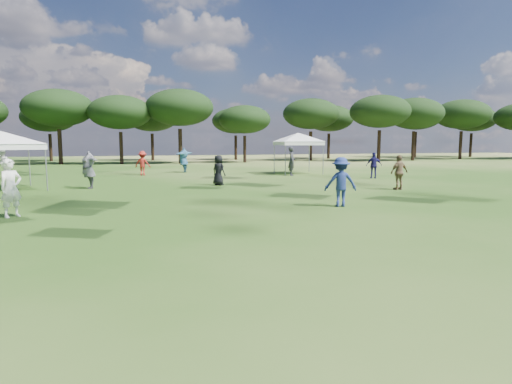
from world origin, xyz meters
TOP-DOWN VIEW (x-y plane):
  - tree_line at (2.39, 47.41)m, footprint 108.78×17.63m
  - tent_right at (9.67, 27.60)m, footprint 5.80×5.80m
  - festival_crowd at (-2.76, 22.51)m, footprint 30.38×20.77m

SIDE VIEW (x-z plane):
  - festival_crowd at x=-2.76m, z-range -0.08..1.83m
  - tent_right at x=9.67m, z-range 1.15..4.31m
  - tree_line at x=2.39m, z-range 1.54..9.31m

